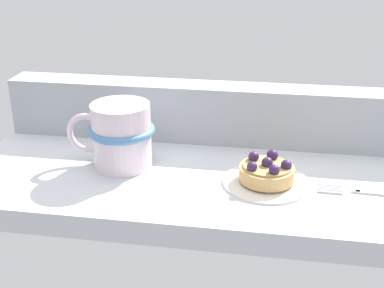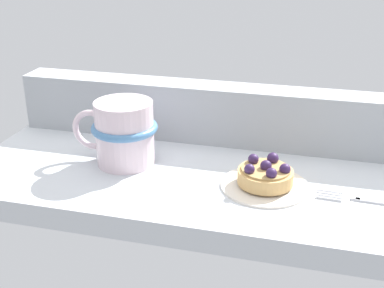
% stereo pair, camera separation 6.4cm
% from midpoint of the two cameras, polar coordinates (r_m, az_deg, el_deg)
% --- Properties ---
extents(ground_plane, '(0.76, 0.31, 0.03)m').
position_cam_midpoint_polar(ground_plane, '(0.77, 5.11, -4.46)').
color(ground_plane, silver).
extents(window_rail_back, '(0.75, 0.06, 0.10)m').
position_cam_midpoint_polar(window_rail_back, '(0.86, 6.71, 3.27)').
color(window_rail_back, '#9EA3A8').
rests_on(window_rail_back, ground_plane).
extents(dessert_plate, '(0.13, 0.13, 0.01)m').
position_cam_midpoint_polar(dessert_plate, '(0.74, 10.68, -4.59)').
color(dessert_plate, silver).
rests_on(dessert_plate, ground_plane).
extents(raspberry_tart, '(0.08, 0.08, 0.04)m').
position_cam_midpoint_polar(raspberry_tart, '(0.73, 10.79, -3.40)').
color(raspberry_tart, tan).
rests_on(raspberry_tart, dessert_plate).
extents(coffee_mug, '(0.14, 0.10, 0.10)m').
position_cam_midpoint_polar(coffee_mug, '(0.78, -5.47, 1.24)').
color(coffee_mug, silver).
rests_on(coffee_mug, ground_plane).
extents(dessert_fork, '(0.18, 0.03, 0.01)m').
position_cam_midpoint_polar(dessert_fork, '(0.74, 23.08, -6.09)').
color(dessert_fork, silver).
rests_on(dessert_fork, ground_plane).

